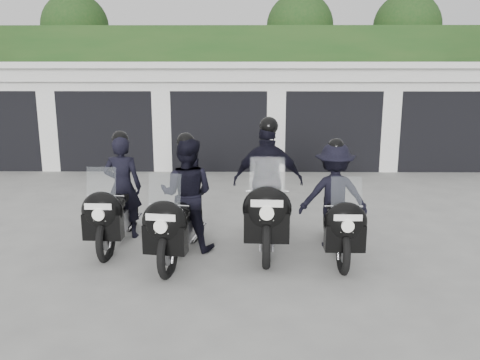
{
  "coord_description": "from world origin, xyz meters",
  "views": [
    {
      "loc": [
        0.72,
        -8.28,
        2.96
      ],
      "look_at": [
        0.63,
        -0.08,
        1.05
      ],
      "focal_mm": 38.0,
      "sensor_mm": 36.0,
      "label": 1
    }
  ],
  "objects_px": {
    "police_bike_b": "(184,203)",
    "police_bike_a": "(118,199)",
    "police_bike_c": "(268,190)",
    "police_bike_d": "(335,203)"
  },
  "relations": [
    {
      "from": "police_bike_b",
      "to": "police_bike_a",
      "type": "bearing_deg",
      "value": 166.69
    },
    {
      "from": "police_bike_c",
      "to": "police_bike_d",
      "type": "height_order",
      "value": "police_bike_c"
    },
    {
      "from": "police_bike_a",
      "to": "police_bike_b",
      "type": "relative_size",
      "value": 0.98
    },
    {
      "from": "police_bike_a",
      "to": "police_bike_d",
      "type": "height_order",
      "value": "police_bike_a"
    },
    {
      "from": "police_bike_a",
      "to": "police_bike_d",
      "type": "bearing_deg",
      "value": -2.64
    },
    {
      "from": "police_bike_b",
      "to": "police_bike_c",
      "type": "bearing_deg",
      "value": 29.94
    },
    {
      "from": "police_bike_c",
      "to": "police_bike_d",
      "type": "xyz_separation_m",
      "value": [
        1.05,
        -0.36,
        -0.12
      ]
    },
    {
      "from": "police_bike_a",
      "to": "police_bike_b",
      "type": "height_order",
      "value": "police_bike_b"
    },
    {
      "from": "police_bike_b",
      "to": "police_bike_c",
      "type": "relative_size",
      "value": 0.9
    },
    {
      "from": "police_bike_d",
      "to": "police_bike_b",
      "type": "bearing_deg",
      "value": -175.61
    }
  ]
}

